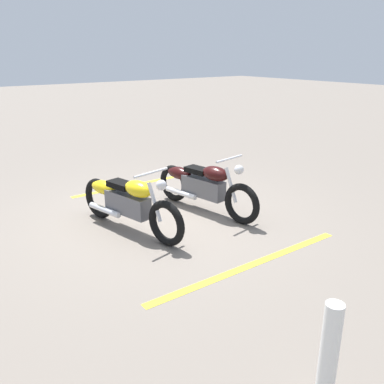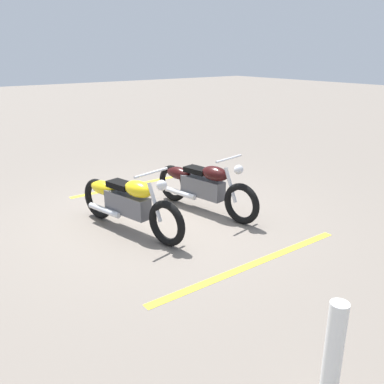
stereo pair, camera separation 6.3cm
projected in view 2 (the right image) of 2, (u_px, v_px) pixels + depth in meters
name	position (u px, v px, depth m)	size (l,w,h in m)	color
ground_plane	(163.00, 217.00, 6.90)	(60.00, 60.00, 0.00)	slate
motorcycle_bright_foreground	(127.00, 201.00, 6.26)	(2.21, 0.75, 1.04)	black
motorcycle_dark_foreground	(202.00, 185.00, 7.03)	(2.22, 0.70, 1.04)	black
bollard_post	(333.00, 358.00, 3.06)	(0.14, 0.14, 0.94)	white
parking_stripe_near	(144.00, 183.00, 8.67)	(3.20, 0.12, 0.01)	yellow
parking_stripe_mid	(252.00, 264.00, 5.35)	(3.20, 0.12, 0.01)	yellow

